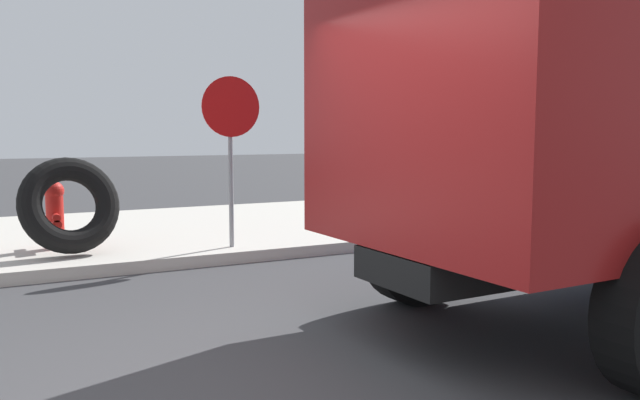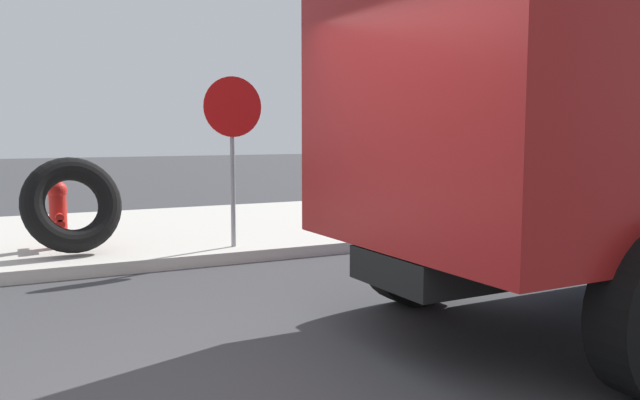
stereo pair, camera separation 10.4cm
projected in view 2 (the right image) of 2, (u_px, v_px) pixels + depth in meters
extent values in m
cube|color=#BCB7AD|center=(78.00, 238.00, 9.45)|extent=(36.00, 5.00, 0.15)
cylinder|color=red|center=(58.00, 222.00, 8.18)|extent=(0.21, 0.21, 0.67)
sphere|color=red|center=(57.00, 191.00, 8.14)|extent=(0.25, 0.25, 0.25)
cylinder|color=red|center=(59.00, 217.00, 8.00)|extent=(0.10, 0.17, 0.10)
cylinder|color=red|center=(57.00, 214.00, 8.34)|extent=(0.10, 0.17, 0.10)
cylinder|color=red|center=(60.00, 224.00, 8.01)|extent=(0.12, 0.17, 0.12)
torus|color=black|center=(72.00, 205.00, 7.71)|extent=(1.26, 0.79, 1.21)
cylinder|color=gray|center=(233.00, 163.00, 8.20)|extent=(0.06, 0.06, 2.17)
cylinder|color=red|center=(233.00, 107.00, 8.09)|extent=(0.76, 0.02, 0.76)
cube|color=maroon|center=(498.00, 95.00, 4.72)|extent=(2.08, 2.56, 2.20)
cylinder|color=black|center=(416.00, 246.00, 6.06)|extent=(1.11, 0.33, 1.10)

